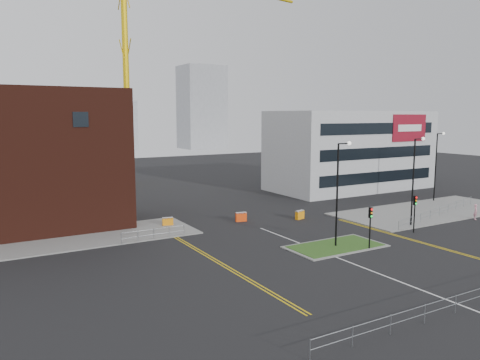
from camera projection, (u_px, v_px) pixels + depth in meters
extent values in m
plane|color=black|center=(391.00, 278.00, 32.93)|extent=(200.00, 200.00, 0.00)
cube|color=slate|center=(42.00, 243.00, 41.83)|extent=(28.00, 8.00, 0.12)
cube|color=slate|center=(429.00, 211.00, 55.85)|extent=(24.00, 10.00, 0.12)
cube|color=slate|center=(336.00, 246.00, 40.77)|extent=(8.60, 4.60, 0.08)
cube|color=#264B19|center=(336.00, 246.00, 40.77)|extent=(8.00, 4.00, 0.12)
cube|color=#421910|center=(30.00, 160.00, 46.02)|extent=(18.00, 10.00, 14.00)
cube|color=black|center=(81.00, 119.00, 43.15)|extent=(1.40, 0.10, 1.40)
cube|color=#B1B3B6|center=(350.00, 150.00, 72.44)|extent=(25.00, 12.00, 12.00)
cube|color=black|center=(378.00, 177.00, 67.76)|extent=(22.00, 0.10, 1.60)
cube|color=black|center=(379.00, 153.00, 67.28)|extent=(22.00, 0.10, 1.60)
cube|color=black|center=(380.00, 128.00, 66.80)|extent=(22.00, 0.10, 1.60)
cube|color=maroon|center=(409.00, 128.00, 69.73)|extent=(7.00, 0.15, 4.00)
cube|color=white|center=(410.00, 128.00, 69.64)|extent=(5.00, 0.05, 1.00)
cylinder|color=yellow|center=(126.00, 72.00, 76.53)|extent=(1.00, 1.00, 36.75)
cylinder|color=black|center=(337.00, 196.00, 40.16)|extent=(0.16, 0.16, 9.00)
cylinder|color=black|center=(344.00, 144.00, 39.84)|extent=(1.20, 0.10, 0.10)
sphere|color=silver|center=(349.00, 143.00, 40.13)|extent=(0.36, 0.36, 0.36)
cylinder|color=black|center=(413.00, 183.00, 47.83)|extent=(0.16, 0.16, 9.00)
cylinder|color=black|center=(419.00, 139.00, 47.51)|extent=(1.20, 0.10, 0.10)
sphere|color=silver|center=(423.00, 139.00, 47.81)|extent=(0.36, 0.36, 0.36)
cylinder|color=black|center=(436.00, 168.00, 61.64)|extent=(0.16, 0.16, 9.00)
cylinder|color=black|center=(440.00, 134.00, 61.32)|extent=(1.20, 0.10, 0.10)
sphere|color=silver|center=(443.00, 133.00, 61.62)|extent=(0.36, 0.36, 0.36)
cylinder|color=black|center=(370.00, 232.00, 39.85)|extent=(0.12, 0.12, 3.00)
cube|color=black|center=(371.00, 213.00, 39.62)|extent=(0.28, 0.22, 0.90)
sphere|color=red|center=(372.00, 209.00, 39.46)|extent=(0.18, 0.18, 0.18)
sphere|color=orange|center=(372.00, 213.00, 39.50)|extent=(0.18, 0.18, 0.18)
sphere|color=#0CCC33|center=(372.00, 216.00, 39.55)|extent=(0.18, 0.18, 0.18)
cylinder|color=black|center=(414.00, 218.00, 45.54)|extent=(0.12, 0.12, 3.00)
cube|color=black|center=(415.00, 200.00, 45.30)|extent=(0.28, 0.22, 0.90)
sphere|color=red|center=(416.00, 198.00, 45.15)|extent=(0.18, 0.18, 0.18)
sphere|color=orange|center=(416.00, 201.00, 45.19)|extent=(0.18, 0.18, 0.18)
sphere|color=#0CCC33|center=(416.00, 204.00, 45.23)|extent=(0.18, 0.18, 0.18)
cylinder|color=gray|center=(470.00, 292.00, 27.64)|extent=(24.00, 0.04, 0.04)
cylinder|color=gray|center=(470.00, 300.00, 27.71)|extent=(24.00, 0.04, 0.04)
cylinder|color=gray|center=(310.00, 350.00, 21.75)|extent=(0.05, 0.05, 1.10)
cylinder|color=gray|center=(154.00, 229.00, 42.74)|extent=(6.00, 0.04, 0.04)
cylinder|color=gray|center=(154.00, 235.00, 42.81)|extent=(6.00, 0.04, 0.04)
cylinder|color=gray|center=(121.00, 239.00, 41.32)|extent=(0.05, 0.05, 1.10)
cylinder|color=gray|center=(184.00, 231.00, 44.30)|extent=(0.05, 0.05, 1.10)
cylinder|color=gray|center=(440.00, 207.00, 52.82)|extent=(19.01, 5.04, 0.04)
cylinder|color=gray|center=(439.00, 212.00, 52.89)|extent=(19.01, 5.04, 0.04)
cylinder|color=gray|center=(399.00, 226.00, 46.03)|extent=(0.05, 0.05, 1.10)
cylinder|color=gray|center=(471.00, 201.00, 59.75)|extent=(0.05, 0.05, 1.10)
cube|color=silver|center=(370.00, 270.00, 34.64)|extent=(0.15, 30.00, 0.01)
cube|color=gold|center=(213.00, 260.00, 37.02)|extent=(0.12, 24.00, 0.01)
cube|color=gold|center=(216.00, 260.00, 37.17)|extent=(0.12, 24.00, 0.01)
cube|color=gold|center=(413.00, 241.00, 42.79)|extent=(0.12, 20.00, 0.01)
cube|color=gold|center=(415.00, 240.00, 42.94)|extent=(0.12, 20.00, 0.01)
cube|color=gray|center=(95.00, 126.00, 148.19)|extent=(24.00, 12.00, 16.00)
cube|color=gray|center=(202.00, 107.00, 160.46)|extent=(14.00, 12.00, 28.00)
cube|color=gray|center=(30.00, 132.00, 148.09)|extent=(30.00, 12.00, 12.00)
imported|color=pink|center=(476.00, 212.00, 51.36)|extent=(0.74, 0.72, 1.72)
cube|color=orange|center=(168.00, 222.00, 48.29)|extent=(1.15, 0.61, 0.92)
cube|color=silver|center=(168.00, 218.00, 48.24)|extent=(1.15, 0.61, 0.11)
cube|color=#FF450E|center=(241.00, 217.00, 50.50)|extent=(1.24, 0.63, 0.98)
cube|color=silver|center=(241.00, 213.00, 50.44)|extent=(1.24, 0.63, 0.12)
cube|color=orange|center=(300.00, 215.00, 51.59)|extent=(1.21, 0.65, 0.96)
cube|color=silver|center=(300.00, 211.00, 51.53)|extent=(1.21, 0.65, 0.12)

